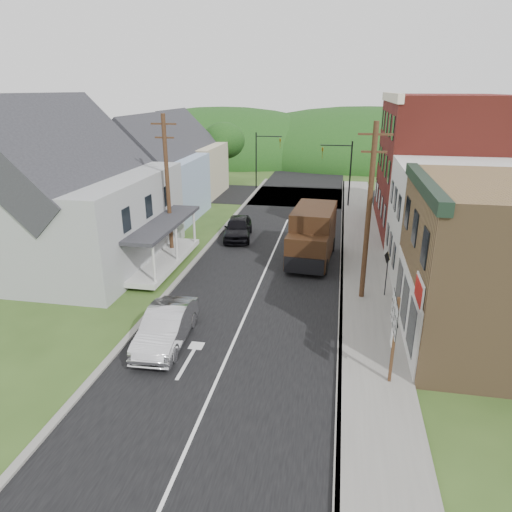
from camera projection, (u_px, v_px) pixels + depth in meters
The scene contains 24 objects.
ground at pixel (243, 321), 21.70m from camera, with size 120.00×120.00×0.00m, color #2D4719.
road at pixel (274, 251), 30.93m from camera, with size 9.00×90.00×0.02m, color black.
cross_road at pixel (298, 197), 46.61m from camera, with size 60.00×9.00×0.02m, color black.
sidewalk_right at pixel (364, 267), 28.05m from camera, with size 2.80×55.00×0.15m, color slate.
curb_right at pixel (342, 265), 28.28m from camera, with size 0.20×55.00×0.15m, color slate.
curb_left at pixel (199, 256), 29.85m from camera, with size 0.30×55.00×0.12m, color slate.
storefront_white at pixel (467, 224), 25.57m from camera, with size 8.00×7.00×6.50m, color silver.
storefront_red at pixel (439, 166), 33.73m from camera, with size 8.00×12.00×10.00m, color maroon.
house_gray at pixel (71, 196), 27.82m from camera, with size 10.20×12.24×8.35m.
house_blue at pixel (156, 174), 37.99m from camera, with size 7.14×8.16×7.28m.
house_cream at pixel (185, 158), 46.38m from camera, with size 7.14×8.16×7.28m.
utility_pole_right at pixel (369, 213), 22.36m from camera, with size 1.60×0.26×9.00m.
utility_pole_left at pixel (168, 186), 28.58m from camera, with size 1.60×0.26×9.00m.
traffic_signal_right at pixel (343, 166), 41.35m from camera, with size 2.87×0.20×6.00m.
traffic_signal_left at pixel (262, 154), 49.28m from camera, with size 2.87×0.20×6.00m.
tree_left_b at pixel (53, 167), 33.98m from camera, with size 4.80×4.80×6.94m.
tree_left_c at pixel (84, 141), 41.34m from camera, with size 5.80×5.80×8.41m.
tree_left_d at pixel (224, 141), 51.08m from camera, with size 4.80×4.80×6.94m.
forested_ridge at pixel (315, 158), 72.45m from camera, with size 90.00×30.00×16.00m, color #103510.
silver_sedan at pixel (166, 327), 19.51m from camera, with size 1.67×4.79×1.58m, color silver.
dark_sedan at pixel (238, 228), 33.36m from camera, with size 1.89×4.69×1.60m, color black.
delivery_van at pixel (312, 235), 28.70m from camera, with size 2.88×6.18×3.37m.
route_sign_cluster at pixel (394, 328), 16.24m from camera, with size 0.18×1.96×3.42m.
warning_sign at pixel (387, 267), 23.50m from camera, with size 0.23×0.65×2.45m.
Camera 1 is at (4.11, -18.86, 10.39)m, focal length 32.00 mm.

